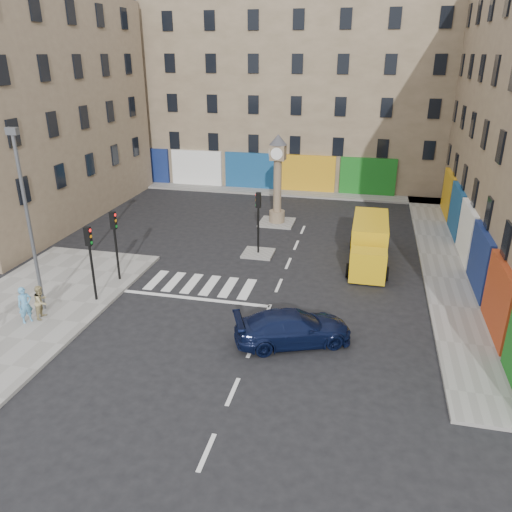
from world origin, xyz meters
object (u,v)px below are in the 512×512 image
(clock_pillar, at_px, (278,174))
(yellow_van, at_px, (369,242))
(traffic_light_left_near, at_px, (90,252))
(pedestrian_blue, at_px, (25,305))
(traffic_light_left_far, at_px, (115,235))
(pedestrian_tan, at_px, (41,302))
(lamp_post, at_px, (27,214))
(navy_sedan, at_px, (293,328))
(traffic_light_island, at_px, (258,213))

(clock_pillar, height_order, yellow_van, clock_pillar)
(traffic_light_left_near, distance_m, yellow_van, 15.21)
(pedestrian_blue, bearing_deg, yellow_van, -19.40)
(traffic_light_left_far, height_order, yellow_van, traffic_light_left_far)
(traffic_light_left_far, relative_size, pedestrian_tan, 2.36)
(traffic_light_left_far, relative_size, lamp_post, 0.45)
(traffic_light_left_far, xyz_separation_m, lamp_post, (-1.90, -3.80, 2.17))
(traffic_light_left_far, xyz_separation_m, pedestrian_tan, (-1.41, -4.54, -1.69))
(yellow_van, bearing_deg, navy_sedan, -106.56)
(yellow_van, relative_size, pedestrian_blue, 3.87)
(traffic_light_left_near, distance_m, pedestrian_tan, 3.07)
(pedestrian_blue, bearing_deg, traffic_light_left_near, -0.92)
(traffic_light_island, bearing_deg, lamp_post, -131.71)
(traffic_light_island, relative_size, navy_sedan, 0.76)
(traffic_light_left_near, xyz_separation_m, traffic_light_island, (6.30, 7.80, -0.03))
(traffic_light_left_near, relative_size, traffic_light_island, 1.00)
(clock_pillar, relative_size, pedestrian_blue, 3.64)
(traffic_light_left_near, relative_size, traffic_light_left_far, 1.00)
(traffic_light_island, bearing_deg, traffic_light_left_near, -128.93)
(traffic_light_left_far, bearing_deg, pedestrian_tan, -107.29)
(lamp_post, xyz_separation_m, clock_pillar, (8.20, 15.20, -1.24))
(clock_pillar, distance_m, yellow_van, 8.87)
(lamp_post, distance_m, navy_sedan, 12.46)
(pedestrian_tan, bearing_deg, yellow_van, -61.21)
(traffic_light_island, height_order, pedestrian_blue, traffic_light_island)
(lamp_post, relative_size, navy_sedan, 1.71)
(traffic_light_left_near, height_order, navy_sedan, traffic_light_left_near)
(yellow_van, bearing_deg, traffic_light_island, -176.61)
(clock_pillar, height_order, navy_sedan, clock_pillar)
(traffic_light_left_near, xyz_separation_m, yellow_van, (12.74, 8.18, -1.45))
(lamp_post, height_order, pedestrian_blue, lamp_post)
(pedestrian_blue, distance_m, pedestrian_tan, 0.68)
(traffic_light_island, bearing_deg, clock_pillar, 90.00)
(traffic_light_island, xyz_separation_m, navy_sedan, (3.57, -9.26, -1.89))
(pedestrian_tan, bearing_deg, traffic_light_left_far, -24.60)
(traffic_light_left_far, relative_size, clock_pillar, 0.61)
(traffic_light_island, xyz_separation_m, yellow_van, (6.44, 0.38, -1.42))
(navy_sedan, bearing_deg, clock_pillar, -9.88)
(traffic_light_island, relative_size, pedestrian_tan, 2.36)
(traffic_light_left_near, distance_m, traffic_light_island, 10.03)
(yellow_van, height_order, pedestrian_tan, yellow_van)
(clock_pillar, xyz_separation_m, pedestrian_blue, (-8.15, -16.45, -2.56))
(traffic_light_left_near, relative_size, pedestrian_tan, 2.36)
(traffic_light_left_near, bearing_deg, clock_pillar, 65.45)
(clock_pillar, relative_size, yellow_van, 0.94)
(clock_pillar, bearing_deg, traffic_light_left_near, -114.55)
(traffic_light_left_far, bearing_deg, yellow_van, 24.41)
(navy_sedan, distance_m, yellow_van, 10.07)
(clock_pillar, xyz_separation_m, yellow_van, (6.44, -5.62, -2.38))
(traffic_light_island, bearing_deg, pedestrian_blue, -127.95)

